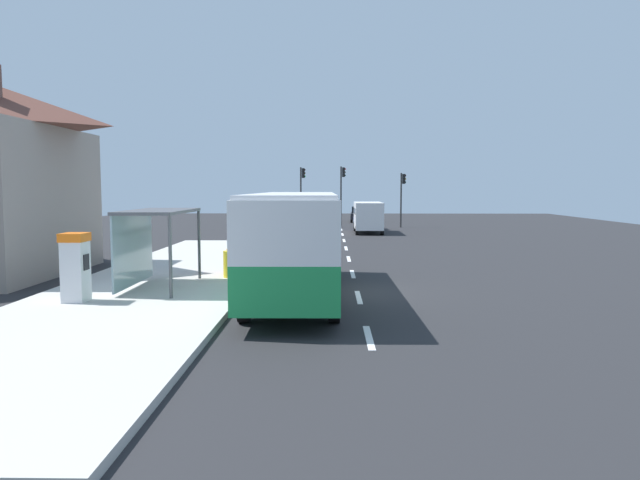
% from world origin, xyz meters
% --- Properties ---
extents(ground_plane, '(56.00, 92.00, 0.04)m').
position_xyz_m(ground_plane, '(0.00, 14.00, -0.02)').
color(ground_plane, '#262628').
extents(sidewalk_platform, '(6.20, 30.00, 0.18)m').
position_xyz_m(sidewalk_platform, '(-6.40, 2.00, 0.09)').
color(sidewalk_platform, beige).
rests_on(sidewalk_platform, ground).
extents(lane_stripe_seg_0, '(0.16, 2.20, 0.01)m').
position_xyz_m(lane_stripe_seg_0, '(0.25, -6.00, 0.01)').
color(lane_stripe_seg_0, silver).
rests_on(lane_stripe_seg_0, ground).
extents(lane_stripe_seg_1, '(0.16, 2.20, 0.01)m').
position_xyz_m(lane_stripe_seg_1, '(0.25, -1.00, 0.01)').
color(lane_stripe_seg_1, silver).
rests_on(lane_stripe_seg_1, ground).
extents(lane_stripe_seg_2, '(0.16, 2.20, 0.01)m').
position_xyz_m(lane_stripe_seg_2, '(0.25, 4.00, 0.01)').
color(lane_stripe_seg_2, silver).
rests_on(lane_stripe_seg_2, ground).
extents(lane_stripe_seg_3, '(0.16, 2.20, 0.01)m').
position_xyz_m(lane_stripe_seg_3, '(0.25, 9.00, 0.01)').
color(lane_stripe_seg_3, silver).
rests_on(lane_stripe_seg_3, ground).
extents(lane_stripe_seg_4, '(0.16, 2.20, 0.01)m').
position_xyz_m(lane_stripe_seg_4, '(0.25, 14.00, 0.01)').
color(lane_stripe_seg_4, silver).
rests_on(lane_stripe_seg_4, ground).
extents(lane_stripe_seg_5, '(0.16, 2.20, 0.01)m').
position_xyz_m(lane_stripe_seg_5, '(0.25, 19.00, 0.01)').
color(lane_stripe_seg_5, silver).
rests_on(lane_stripe_seg_5, ground).
extents(lane_stripe_seg_6, '(0.16, 2.20, 0.01)m').
position_xyz_m(lane_stripe_seg_6, '(0.25, 24.00, 0.01)').
color(lane_stripe_seg_6, silver).
rests_on(lane_stripe_seg_6, ground).
extents(lane_stripe_seg_7, '(0.16, 2.20, 0.01)m').
position_xyz_m(lane_stripe_seg_7, '(0.25, 29.00, 0.01)').
color(lane_stripe_seg_7, silver).
rests_on(lane_stripe_seg_7, ground).
extents(bus, '(2.64, 11.04, 3.21)m').
position_xyz_m(bus, '(-1.71, -0.76, 1.84)').
color(bus, '#1E8C47').
rests_on(bus, ground).
extents(white_van, '(2.07, 5.22, 2.30)m').
position_xyz_m(white_van, '(2.20, 25.58, 1.34)').
color(white_van, white).
rests_on(white_van, ground).
extents(sedan_near, '(1.95, 4.45, 1.52)m').
position_xyz_m(sedan_near, '(2.30, 29.51, 0.79)').
color(sedan_near, navy).
rests_on(sedan_near, ground).
extents(sedan_far, '(1.97, 4.46, 1.52)m').
position_xyz_m(sedan_far, '(2.30, 40.33, 0.79)').
color(sedan_far, black).
rests_on(sedan_far, ground).
extents(ticket_machine, '(0.66, 0.76, 1.94)m').
position_xyz_m(ticket_machine, '(-7.78, -2.75, 1.17)').
color(ticket_machine, silver).
rests_on(ticket_machine, sidewalk_platform).
extents(recycling_bin_yellow, '(0.52, 0.52, 0.95)m').
position_xyz_m(recycling_bin_yellow, '(-4.20, 1.92, 0.66)').
color(recycling_bin_yellow, yellow).
rests_on(recycling_bin_yellow, sidewalk_platform).
extents(recycling_bin_orange, '(0.52, 0.52, 0.95)m').
position_xyz_m(recycling_bin_orange, '(-4.20, 2.62, 0.66)').
color(recycling_bin_orange, orange).
rests_on(recycling_bin_orange, sidewalk_platform).
extents(recycling_bin_red, '(0.52, 0.52, 0.95)m').
position_xyz_m(recycling_bin_red, '(-4.20, 3.32, 0.66)').
color(recycling_bin_red, red).
rests_on(recycling_bin_red, sidewalk_platform).
extents(recycling_bin_blue, '(0.52, 0.52, 0.95)m').
position_xyz_m(recycling_bin_blue, '(-4.20, 4.02, 0.66)').
color(recycling_bin_blue, blue).
rests_on(recycling_bin_blue, sidewalk_platform).
extents(traffic_light_near_side, '(0.49, 0.28, 4.64)m').
position_xyz_m(traffic_light_near_side, '(5.50, 31.99, 3.10)').
color(traffic_light_near_side, '#2D2D2D').
rests_on(traffic_light_near_side, ground).
extents(traffic_light_far_side, '(0.49, 0.28, 5.15)m').
position_xyz_m(traffic_light_far_side, '(-3.10, 32.79, 3.42)').
color(traffic_light_far_side, '#2D2D2D').
rests_on(traffic_light_far_side, ground).
extents(traffic_light_median, '(0.49, 0.28, 5.25)m').
position_xyz_m(traffic_light_median, '(0.40, 33.59, 3.48)').
color(traffic_light_median, '#2D2D2D').
rests_on(traffic_light_median, ground).
extents(bus_shelter, '(1.80, 4.00, 2.50)m').
position_xyz_m(bus_shelter, '(-6.41, -0.30, 2.10)').
color(bus_shelter, '#4C4C51').
rests_on(bus_shelter, sidewalk_platform).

